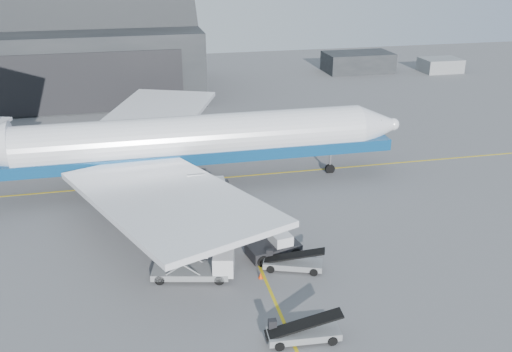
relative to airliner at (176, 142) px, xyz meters
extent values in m
plane|color=#565659|center=(5.05, -18.79, -5.19)|extent=(200.00, 200.00, 0.00)
cube|color=gold|center=(5.05, 1.21, -5.18)|extent=(80.00, 0.25, 0.02)
cube|color=gold|center=(5.05, -20.79, -5.18)|extent=(0.25, 40.00, 0.02)
cube|color=black|center=(-16.95, 46.21, 0.81)|extent=(50.00, 28.00, 12.00)
cube|color=black|center=(-16.95, 32.11, -0.19)|extent=(42.00, 0.40, 9.50)
cube|color=black|center=(43.05, 53.21, -5.19)|extent=(14.00, 8.00, 4.00)
cube|color=gray|center=(60.05, 49.21, -5.19)|extent=(8.00, 6.00, 2.80)
cylinder|color=white|center=(2.16, 0.00, 0.30)|extent=(38.05, 5.07, 5.07)
cone|color=white|center=(23.51, 0.00, 0.30)|extent=(4.65, 5.07, 5.07)
sphere|color=white|center=(25.62, 0.00, 0.30)|extent=(1.48, 1.48, 1.48)
cube|color=black|center=(22.24, 0.00, 0.94)|extent=(2.75, 2.33, 0.74)
cube|color=navy|center=(2.16, 0.00, -1.34)|extent=(44.39, 5.13, 1.27)
cube|color=white|center=(-2.06, -12.68, -0.75)|extent=(19.49, 25.91, 1.54)
cube|color=white|center=(-2.06, 12.68, -0.75)|extent=(19.49, 25.91, 1.54)
cylinder|color=gray|center=(1.11, -8.45, -2.44)|extent=(5.50, 2.85, 2.85)
cylinder|color=gray|center=(1.11, 8.45, -2.44)|extent=(5.50, 2.85, 2.85)
cylinder|color=#A5A5AA|center=(18.01, 0.00, -3.71)|extent=(0.30, 0.30, 2.96)
cylinder|color=black|center=(18.01, 0.00, -4.72)|extent=(1.16, 0.37, 1.16)
cylinder|color=black|center=(0.05, -3.38, -4.61)|extent=(1.37, 0.48, 1.37)
cylinder|color=black|center=(0.05, 3.38, -4.61)|extent=(1.37, 0.48, 1.37)
cube|color=gray|center=(-0.80, -19.24, -4.62)|extent=(6.62, 3.81, 0.52)
cube|color=silver|center=(1.83, -19.84, -3.79)|extent=(2.15, 2.70, 1.66)
cube|color=black|center=(2.59, -20.01, -3.53)|extent=(0.52, 1.94, 0.93)
cube|color=silver|center=(-1.41, -19.10, -1.67)|extent=(4.82, 3.50, 2.07)
cylinder|color=black|center=(1.28, -20.83, -4.78)|extent=(0.88, 0.49, 0.83)
cylinder|color=black|center=(1.77, -18.71, -4.78)|extent=(0.88, 0.49, 0.83)
cylinder|color=black|center=(-3.37, -19.77, -4.78)|extent=(0.88, 0.49, 0.83)
cylinder|color=black|center=(-2.88, -17.65, -4.78)|extent=(0.88, 0.49, 0.83)
cube|color=black|center=(6.64, -17.35, -4.58)|extent=(4.88, 3.29, 1.01)
cube|color=silver|center=(7.31, -17.22, -3.68)|extent=(1.93, 2.28, 1.01)
cylinder|color=black|center=(8.40, -18.15, -4.74)|extent=(1.07, 0.58, 1.01)
cylinder|color=black|center=(7.97, -15.95, -4.74)|extent=(1.07, 0.58, 1.01)
cylinder|color=black|center=(5.32, -18.76, -4.74)|extent=(1.07, 0.58, 1.01)
cylinder|color=black|center=(4.89, -16.55, -4.74)|extent=(1.07, 0.58, 1.01)
cube|color=gray|center=(5.83, -28.94, -4.68)|extent=(5.15, 2.05, 0.52)
cube|color=black|center=(5.83, -28.94, -3.87)|extent=(5.44, 1.50, 1.46)
cube|color=black|center=(3.81, -28.17, -4.10)|extent=(0.60, 0.50, 0.69)
cylinder|color=black|center=(7.61, -29.86, -4.85)|extent=(0.71, 0.33, 0.69)
cylinder|color=black|center=(7.71, -28.26, -4.85)|extent=(0.71, 0.33, 0.69)
cylinder|color=black|center=(3.95, -29.61, -4.85)|extent=(0.71, 0.33, 0.69)
cylinder|color=black|center=(4.05, -28.01, -4.85)|extent=(0.71, 0.33, 0.69)
cube|color=gray|center=(7.68, -19.90, -4.69)|extent=(5.18, 3.27, 0.50)
cube|color=black|center=(7.68, -19.90, -3.91)|extent=(5.29, 2.85, 1.42)
cube|color=black|center=(6.01, -18.63, -4.13)|extent=(0.68, 0.61, 0.67)
cylinder|color=black|center=(9.09, -21.25, -4.86)|extent=(0.72, 0.49, 0.67)
cylinder|color=black|center=(9.63, -19.78, -4.86)|extent=(0.72, 0.49, 0.67)
cylinder|color=black|center=(5.74, -20.01, -4.86)|extent=(0.72, 0.49, 0.67)
cylinder|color=black|center=(6.28, -18.55, -4.86)|extent=(0.72, 0.49, 0.67)
cube|color=red|center=(4.73, -20.67, -5.18)|extent=(0.35, 0.35, 0.03)
cone|color=red|center=(4.73, -20.67, -4.94)|extent=(0.35, 0.35, 0.50)
camera|label=1|loc=(-4.41, -59.53, 20.26)|focal=40.00mm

